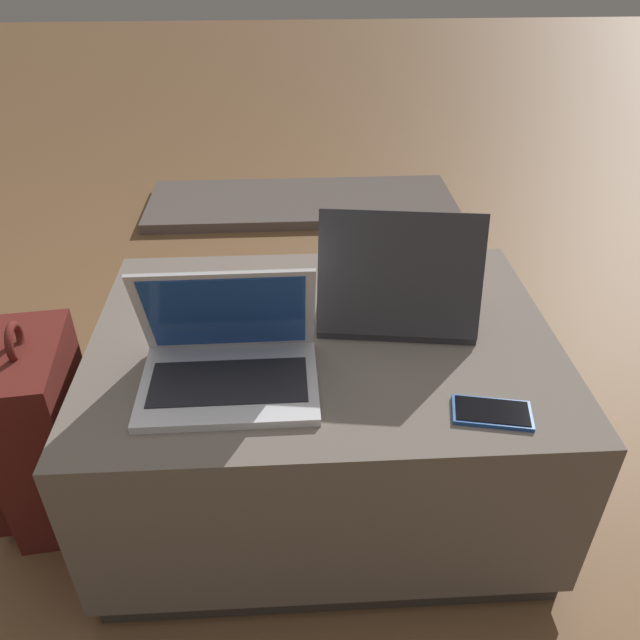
{
  "coord_description": "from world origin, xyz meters",
  "views": [
    {
      "loc": [
        -0.07,
        -1.05,
        1.2
      ],
      "look_at": [
        -0.01,
        -0.06,
        0.53
      ],
      "focal_mm": 35.0,
      "sensor_mm": 36.0,
      "label": 1
    }
  ],
  "objects_px": {
    "laptop_near": "(228,359)",
    "laptop_far": "(396,295)",
    "backpack": "(42,435)",
    "cell_phone": "(492,412)"
  },
  "relations": [
    {
      "from": "laptop_near",
      "to": "laptop_far",
      "type": "distance_m",
      "value": 0.39
    },
    {
      "from": "laptop_near",
      "to": "laptop_far",
      "type": "bearing_deg",
      "value": 29.07
    },
    {
      "from": "laptop_far",
      "to": "cell_phone",
      "type": "xyz_separation_m",
      "value": [
        0.12,
        -0.32,
        -0.05
      ]
    },
    {
      "from": "cell_phone",
      "to": "backpack",
      "type": "xyz_separation_m",
      "value": [
        -0.9,
        0.23,
        -0.24
      ]
    },
    {
      "from": "laptop_near",
      "to": "backpack",
      "type": "xyz_separation_m",
      "value": [
        -0.44,
        0.11,
        -0.28
      ]
    },
    {
      "from": "laptop_near",
      "to": "laptop_far",
      "type": "xyz_separation_m",
      "value": [
        0.34,
        0.19,
        0.01
      ]
    },
    {
      "from": "laptop_near",
      "to": "backpack",
      "type": "bearing_deg",
      "value": 165.58
    },
    {
      "from": "laptop_far",
      "to": "cell_phone",
      "type": "relative_size",
      "value": 2.39
    },
    {
      "from": "cell_phone",
      "to": "backpack",
      "type": "height_order",
      "value": "backpack"
    },
    {
      "from": "laptop_near",
      "to": "backpack",
      "type": "distance_m",
      "value": 0.53
    }
  ]
}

